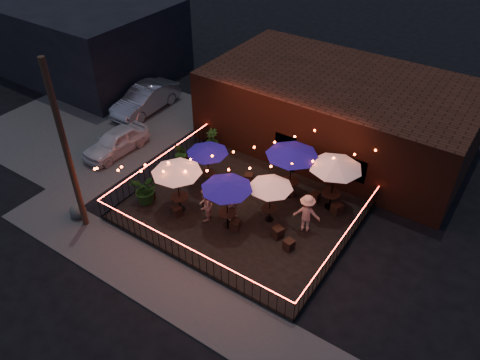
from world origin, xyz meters
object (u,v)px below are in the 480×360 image
object	(u,v)px
cafe_table_1	(207,150)
cooler	(166,172)
cafe_table_0	(177,170)
cafe_table_4	(271,185)
cafe_table_5	(336,165)
boulder	(78,211)
cafe_table_2	(227,186)
cafe_table_3	(292,152)
utility_pole	(66,151)

from	to	relation	value
cafe_table_1	cooler	size ratio (longest dim) A/B	3.17
cafe_table_0	cafe_table_4	bearing A→B (deg)	24.59
cafe_table_5	boulder	bearing A→B (deg)	-143.12
cafe_table_1	cafe_table_5	bearing A→B (deg)	17.74
cafe_table_5	cafe_table_2	bearing A→B (deg)	-130.73
cafe_table_3	cafe_table_5	xyz separation A→B (m)	(2.03, 0.30, -0.06)
cafe_table_0	cafe_table_4	xyz separation A→B (m)	(3.79, 1.73, -0.32)
utility_pole	cafe_table_3	distance (m)	9.68
cafe_table_3	cooler	bearing A→B (deg)	-157.61
cafe_table_2	utility_pole	bearing A→B (deg)	-147.99
cooler	cafe_table_1	bearing A→B (deg)	28.03
cafe_table_1	cafe_table_2	bearing A→B (deg)	-37.52
cafe_table_2	cafe_table_1	bearing A→B (deg)	142.48
cafe_table_4	cafe_table_5	size ratio (longest dim) A/B	0.97
utility_pole	cafe_table_1	size ratio (longest dim) A/B	3.13
boulder	cafe_table_0	bearing A→B (deg)	38.50
cafe_table_2	cafe_table_4	world-z (taller)	cafe_table_2
utility_pole	cafe_table_2	world-z (taller)	utility_pole
cafe_table_1	cooler	distance (m)	2.78
cafe_table_5	cooler	world-z (taller)	cafe_table_5
cafe_table_0	cafe_table_2	distance (m)	2.48
cafe_table_1	cafe_table_2	xyz separation A→B (m)	(2.50, -1.92, 0.22)
cafe_table_3	boulder	world-z (taller)	cafe_table_3
cafe_table_5	boulder	world-z (taller)	cafe_table_5
boulder	cafe_table_5	bearing A→B (deg)	36.88
utility_pole	cafe_table_1	bearing A→B (deg)	60.84
cafe_table_4	utility_pole	bearing A→B (deg)	-144.78
cafe_table_1	boulder	size ratio (longest dim) A/B	2.94
cooler	boulder	size ratio (longest dim) A/B	0.93
cafe_table_1	cafe_table_5	distance (m)	6.02
cafe_table_1	cafe_table_2	distance (m)	3.16
cafe_table_3	cafe_table_4	xyz separation A→B (m)	(0.14, -2.06, -0.50)
cafe_table_2	cafe_table_3	world-z (taller)	cafe_table_3
cafe_table_1	cafe_table_3	size ratio (longest dim) A/B	0.80
boulder	cooler	bearing A→B (deg)	70.41
cafe_table_3	cafe_table_4	world-z (taller)	cafe_table_3
cafe_table_4	cafe_table_1	bearing A→B (deg)	172.11
utility_pole	cooler	size ratio (longest dim) A/B	9.93
cooler	boulder	xyz separation A→B (m)	(-1.54, -4.33, -0.22)
cafe_table_1	cafe_table_2	size ratio (longest dim) A/B	0.88
cafe_table_1	boulder	bearing A→B (deg)	-124.95
cafe_table_5	cooler	xyz separation A→B (m)	(-7.80, -2.68, -2.02)
boulder	cafe_table_1	bearing A→B (deg)	55.05
cafe_table_0	cafe_table_3	distance (m)	5.27
utility_pole	cafe_table_2	distance (m)	6.65
utility_pole	boulder	xyz separation A→B (m)	(-0.64, 0.16, -3.66)
utility_pole	cooler	world-z (taller)	utility_pole
cafe_table_2	cafe_table_3	xyz separation A→B (m)	(1.20, 3.45, 0.23)
cafe_table_0	cafe_table_5	bearing A→B (deg)	35.79
cafe_table_5	cafe_table_3	bearing A→B (deg)	-171.62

